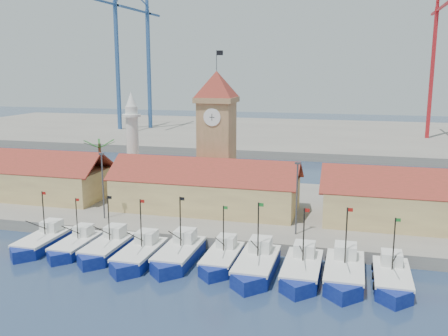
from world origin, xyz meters
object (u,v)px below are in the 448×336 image
(clock_tower, at_px, (217,132))
(boat_0, at_px, (41,243))
(boat_5, at_px, (221,260))
(minaret, at_px, (133,141))

(clock_tower, bearing_deg, boat_0, -124.37)
(boat_5, xyz_separation_m, minaret, (-21.85, 24.60, 9.00))
(boat_5, distance_m, clock_tower, 26.15)
(boat_5, relative_size, clock_tower, 0.41)
(minaret, bearing_deg, boat_5, -48.39)
(boat_5, bearing_deg, clock_tower, 106.86)
(boat_0, bearing_deg, minaret, 88.33)
(minaret, bearing_deg, boat_0, -91.67)
(boat_5, height_order, minaret, minaret)
(boat_0, xyz_separation_m, minaret, (0.73, 25.00, 8.97))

